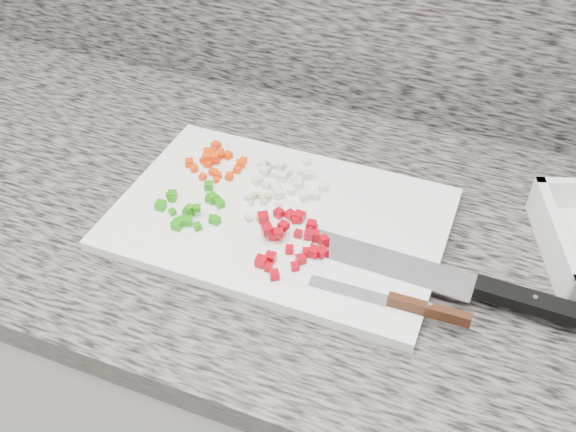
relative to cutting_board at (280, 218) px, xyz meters
name	(u,v)px	position (x,y,z in m)	size (l,w,h in m)	color
cabinet	(260,384)	(-0.06, 0.03, -0.48)	(3.92, 0.62, 0.86)	silver
countertop	(252,211)	(-0.06, 0.03, -0.03)	(3.96, 0.64, 0.04)	#66605A
cutting_board	(280,218)	(0.00, 0.00, 0.00)	(0.45, 0.30, 0.02)	white
carrot_pile	(216,161)	(-0.13, 0.07, 0.01)	(0.09, 0.09, 0.02)	#EB3A05
onion_pile	(284,177)	(-0.02, 0.07, 0.01)	(0.12, 0.10, 0.02)	silver
green_pepper_pile	(192,207)	(-0.12, -0.04, 0.01)	(0.10, 0.11, 0.02)	#1E880C
red_pepper_pile	(290,239)	(0.03, -0.05, 0.02)	(0.12, 0.13, 0.02)	#AB0210
garlic_pile	(261,204)	(-0.03, 0.01, 0.01)	(0.06, 0.06, 0.01)	beige
chef_knife	(482,289)	(0.28, -0.04, 0.01)	(0.35, 0.05, 0.02)	white
paring_knife	(408,305)	(0.21, -0.10, 0.01)	(0.20, 0.02, 0.02)	white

